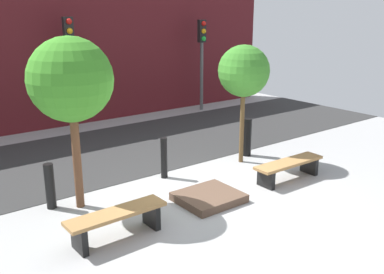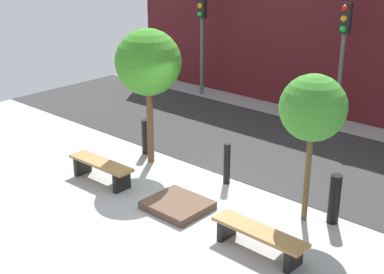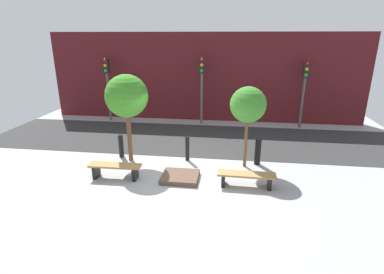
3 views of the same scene
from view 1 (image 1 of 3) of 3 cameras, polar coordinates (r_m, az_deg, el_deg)
The scene contains 13 objects.
ground_plane at distance 8.27m, azimuth 1.96°, elevation -8.37°, with size 18.00×18.00×0.00m, color #9B9B9B.
road_strip at distance 11.30m, azimuth -10.44°, elevation -1.74°, with size 18.00×4.27×0.01m, color #2E2E2E.
building_facade at distance 13.94m, azimuth -17.42°, elevation 10.57°, with size 16.20×0.50×4.48m, color #511419.
bench_left at distance 6.93m, azimuth -9.97°, elevation -10.75°, with size 1.64×0.44×0.46m.
bench_right at distance 9.33m, azimuth 12.78°, elevation -3.84°, with size 1.72×0.45×0.42m.
planter_bed at distance 8.20m, azimuth 2.26°, elevation -8.03°, with size 1.14×1.01×0.15m, color brown.
tree_behind_left_bench at distance 7.61m, azimuth -15.88°, elevation 7.25°, with size 1.46×1.46×3.09m.
tree_behind_right_bench at distance 9.86m, azimuth 6.92°, elevation 8.66°, with size 1.18×1.18×2.77m.
bollard_far_left at distance 8.19m, azimuth -18.41°, elevation -6.24°, with size 0.18×0.18×0.85m, color black.
bollard_left at distance 9.20m, azimuth -3.75°, elevation -2.80°, with size 0.14×0.14×0.90m, color black.
bollard_center at distance 10.69m, azimuth 7.37°, elevation -0.02°, with size 0.21×0.21×0.95m, color black.
traffic_light_mid_west at distance 13.03m, azimuth -15.93°, elevation 10.69°, with size 0.28×0.27×3.34m.
traffic_light_mid_east at distance 15.49m, azimuth 1.35°, elevation 11.77°, with size 0.28×0.27×3.21m.
Camera 1 is at (-4.78, -5.81, 3.45)m, focal length 40.00 mm.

